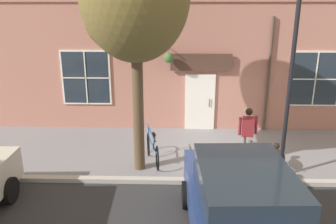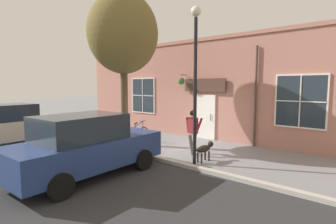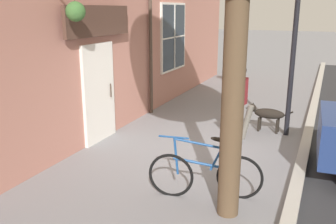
{
  "view_description": "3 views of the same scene",
  "coord_description": "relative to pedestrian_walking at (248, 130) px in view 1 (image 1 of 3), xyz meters",
  "views": [
    {
      "loc": [
        9.63,
        -1.06,
        4.29
      ],
      "look_at": [
        -0.46,
        -1.36,
        1.18
      ],
      "focal_mm": 35.0,
      "sensor_mm": 36.0,
      "label": 1
    },
    {
      "loc": [
        8.38,
        6.47,
        2.55
      ],
      "look_at": [
        -0.17,
        -0.84,
        1.39
      ],
      "focal_mm": 28.0,
      "sensor_mm": 36.0,
      "label": 2
    },
    {
      "loc": [
        2.27,
        -6.78,
        2.79
      ],
      "look_at": [
        -0.28,
        -0.87,
        1.01
      ],
      "focal_mm": 40.0,
      "sensor_mm": 36.0,
      "label": 3
    }
  ],
  "objects": [
    {
      "name": "ground_plane",
      "position": [
        -0.59,
        -1.0,
        -0.98
      ],
      "size": [
        90.0,
        90.0,
        0.0
      ],
      "primitive_type": "plane",
      "color": "gray"
    },
    {
      "name": "storefront_facade",
      "position": [
        -2.93,
        -1.01,
        1.4
      ],
      "size": [
        0.95,
        18.0,
        4.76
      ],
      "color": "#B27566",
      "rests_on": "ground_plane"
    },
    {
      "name": "pedestrian_walking",
      "position": [
        0.0,
        0.0,
        0.0
      ],
      "size": [
        0.64,
        0.6,
        1.65
      ],
      "color": "#6B665B",
      "rests_on": "ground_plane"
    },
    {
      "name": "dog_on_leash",
      "position": [
        0.47,
        0.82,
        -0.55
      ],
      "size": [
        1.1,
        0.29,
        0.65
      ],
      "color": "black",
      "rests_on": "ground_plane"
    },
    {
      "name": "leaning_bicycle",
      "position": [
        0.14,
        -2.79,
        -0.6
      ],
      "size": [
        1.68,
        0.49,
        1.0
      ],
      "color": "black",
      "rests_on": "ground_plane"
    },
    {
      "name": "parked_car_mid_block",
      "position": [
        3.86,
        -0.91,
        -0.1
      ],
      "size": [
        4.37,
        2.08,
        1.75
      ],
      "color": "navy",
      "rests_on": "ground_plane"
    },
    {
      "name": "street_lamp",
      "position": [
        0.95,
        0.74,
        2.25
      ],
      "size": [
        0.32,
        0.32,
        4.96
      ],
      "color": "black",
      "rests_on": "ground_plane"
    }
  ]
}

